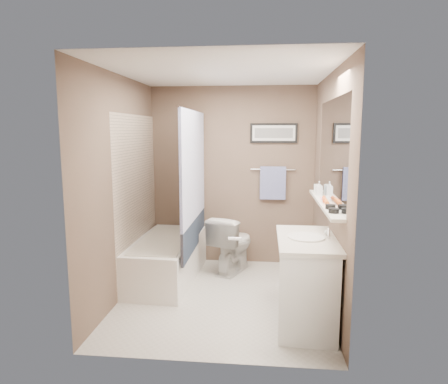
# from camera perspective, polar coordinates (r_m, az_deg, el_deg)

# --- Properties ---
(ground) EXTENTS (2.50, 2.50, 0.00)m
(ground) POSITION_cam_1_polar(r_m,az_deg,el_deg) (4.54, -0.20, -14.80)
(ground) COLOR #BDB8AF
(ground) RESTS_ON ground
(ceiling) EXTENTS (2.20, 2.50, 0.04)m
(ceiling) POSITION_cam_1_polar(r_m,az_deg,el_deg) (4.19, -0.22, 16.52)
(ceiling) COLOR white
(ceiling) RESTS_ON wall_back
(wall_back) EXTENTS (2.20, 0.04, 2.40)m
(wall_back) POSITION_cam_1_polar(r_m,az_deg,el_deg) (5.42, 1.16, 2.27)
(wall_back) COLOR brown
(wall_back) RESTS_ON ground
(wall_front) EXTENTS (2.20, 0.04, 2.40)m
(wall_front) POSITION_cam_1_polar(r_m,az_deg,el_deg) (3.00, -2.69, -3.08)
(wall_front) COLOR brown
(wall_front) RESTS_ON ground
(wall_left) EXTENTS (0.04, 2.50, 2.40)m
(wall_left) POSITION_cam_1_polar(r_m,az_deg,el_deg) (4.45, -14.19, 0.56)
(wall_left) COLOR brown
(wall_left) RESTS_ON ground
(wall_right) EXTENTS (0.04, 2.50, 2.40)m
(wall_right) POSITION_cam_1_polar(r_m,az_deg,el_deg) (4.23, 14.51, 0.13)
(wall_right) COLOR brown
(wall_right) RESTS_ON ground
(tile_surround) EXTENTS (0.02, 1.55, 2.00)m
(tile_surround) POSITION_cam_1_polar(r_m,az_deg,el_deg) (4.95, -12.26, -0.90)
(tile_surround) COLOR #C4AB94
(tile_surround) RESTS_ON wall_left
(curtain_rod) EXTENTS (0.02, 1.55, 0.02)m
(curtain_rod) POSITION_cam_1_polar(r_m,az_deg,el_deg) (4.71, -4.50, 11.61)
(curtain_rod) COLOR silver
(curtain_rod) RESTS_ON wall_left
(curtain_upper) EXTENTS (0.03, 1.45, 1.28)m
(curtain_upper) POSITION_cam_1_polar(r_m,az_deg,el_deg) (4.73, -4.40, 3.72)
(curtain_upper) COLOR white
(curtain_upper) RESTS_ON curtain_rod
(curtain_lower) EXTENTS (0.03, 1.45, 0.36)m
(curtain_lower) POSITION_cam_1_polar(r_m,az_deg,el_deg) (4.87, -4.29, -5.94)
(curtain_lower) COLOR #243043
(curtain_lower) RESTS_ON curtain_rod
(mirror) EXTENTS (0.02, 1.60, 1.00)m
(mirror) POSITION_cam_1_polar(r_m,az_deg,el_deg) (4.04, 15.19, 5.70)
(mirror) COLOR silver
(mirror) RESTS_ON wall_right
(shelf) EXTENTS (0.12, 1.60, 0.03)m
(shelf) POSITION_cam_1_polar(r_m,az_deg,el_deg) (4.09, 14.14, -1.56)
(shelf) COLOR silver
(shelf) RESTS_ON wall_right
(towel_bar) EXTENTS (0.60, 0.02, 0.02)m
(towel_bar) POSITION_cam_1_polar(r_m,az_deg,el_deg) (5.37, 7.02, 3.22)
(towel_bar) COLOR silver
(towel_bar) RESTS_ON wall_back
(towel) EXTENTS (0.34, 0.05, 0.44)m
(towel) POSITION_cam_1_polar(r_m,az_deg,el_deg) (5.38, 6.99, 1.29)
(towel) COLOR #95A0DA
(towel) RESTS_ON towel_bar
(art_frame) EXTENTS (0.62, 0.02, 0.26)m
(art_frame) POSITION_cam_1_polar(r_m,az_deg,el_deg) (5.37, 7.11, 8.35)
(art_frame) COLOR black
(art_frame) RESTS_ON wall_back
(art_mat) EXTENTS (0.56, 0.00, 0.20)m
(art_mat) POSITION_cam_1_polar(r_m,az_deg,el_deg) (5.35, 7.11, 8.35)
(art_mat) COLOR white
(art_mat) RESTS_ON art_frame
(art_image) EXTENTS (0.50, 0.00, 0.13)m
(art_image) POSITION_cam_1_polar(r_m,az_deg,el_deg) (5.35, 7.11, 8.35)
(art_image) COLOR #595959
(art_image) RESTS_ON art_mat
(door) EXTENTS (0.80, 0.02, 2.00)m
(door) POSITION_cam_1_polar(r_m,az_deg,el_deg) (3.01, 7.81, -7.05)
(door) COLOR silver
(door) RESTS_ON wall_front
(door_handle) EXTENTS (0.10, 0.02, 0.02)m
(door_handle) POSITION_cam_1_polar(r_m,az_deg,el_deg) (3.06, 1.55, -6.68)
(door_handle) COLOR silver
(door_handle) RESTS_ON door
(bathtub) EXTENTS (0.78, 1.53, 0.50)m
(bathtub) POSITION_cam_1_polar(r_m,az_deg,el_deg) (5.01, -8.29, -9.51)
(bathtub) COLOR white
(bathtub) RESTS_ON ground
(tub_rim) EXTENTS (0.56, 1.36, 0.02)m
(tub_rim) POSITION_cam_1_polar(r_m,az_deg,el_deg) (4.94, -8.36, -6.75)
(tub_rim) COLOR beige
(tub_rim) RESTS_ON bathtub
(toilet) EXTENTS (0.65, 0.82, 0.74)m
(toilet) POSITION_cam_1_polar(r_m,az_deg,el_deg) (5.21, 1.17, -7.33)
(toilet) COLOR silver
(toilet) RESTS_ON ground
(vanity) EXTENTS (0.55, 0.93, 0.80)m
(vanity) POSITION_cam_1_polar(r_m,az_deg,el_deg) (3.90, 11.78, -12.67)
(vanity) COLOR white
(vanity) RESTS_ON ground
(countertop) EXTENTS (0.54, 0.96, 0.04)m
(countertop) POSITION_cam_1_polar(r_m,az_deg,el_deg) (3.77, 11.82, -6.72)
(countertop) COLOR beige
(countertop) RESTS_ON vanity
(sink_basin) EXTENTS (0.34, 0.34, 0.01)m
(sink_basin) POSITION_cam_1_polar(r_m,az_deg,el_deg) (3.76, 11.69, -6.31)
(sink_basin) COLOR white
(sink_basin) RESTS_ON countertop
(faucet_spout) EXTENTS (0.02, 0.02, 0.10)m
(faucet_spout) POSITION_cam_1_polar(r_m,az_deg,el_deg) (3.78, 14.74, -5.70)
(faucet_spout) COLOR silver
(faucet_spout) RESTS_ON countertop
(faucet_knob) EXTENTS (0.05, 0.05, 0.05)m
(faucet_knob) POSITION_cam_1_polar(r_m,az_deg,el_deg) (3.88, 14.50, -5.61)
(faucet_knob) COLOR silver
(faucet_knob) RESTS_ON countertop
(candle_bowl_near) EXTENTS (0.09, 0.09, 0.04)m
(candle_bowl_near) POSITION_cam_1_polar(r_m,az_deg,el_deg) (3.55, 15.41, -2.59)
(candle_bowl_near) COLOR black
(candle_bowl_near) RESTS_ON shelf
(candle_bowl_far) EXTENTS (0.09, 0.09, 0.04)m
(candle_bowl_far) POSITION_cam_1_polar(r_m,az_deg,el_deg) (3.73, 14.96, -2.04)
(candle_bowl_far) COLOR black
(candle_bowl_far) RESTS_ON shelf
(hair_brush_front) EXTENTS (0.05, 0.22, 0.04)m
(hair_brush_front) POSITION_cam_1_polar(r_m,az_deg,el_deg) (3.97, 14.39, -1.33)
(hair_brush_front) COLOR orange
(hair_brush_front) RESTS_ON shelf
(hair_brush_back) EXTENTS (0.06, 0.22, 0.04)m
(hair_brush_back) POSITION_cam_1_polar(r_m,az_deg,el_deg) (4.10, 14.13, -1.02)
(hair_brush_back) COLOR #C94B1C
(hair_brush_back) RESTS_ON shelf
(pink_comb) EXTENTS (0.05, 0.16, 0.01)m
(pink_comb) POSITION_cam_1_polar(r_m,az_deg,el_deg) (4.28, 13.79, -0.85)
(pink_comb) COLOR pink
(pink_comb) RESTS_ON shelf
(glass_jar) EXTENTS (0.08, 0.08, 0.10)m
(glass_jar) POSITION_cam_1_polar(r_m,az_deg,el_deg) (4.62, 13.20, 0.47)
(glass_jar) COLOR white
(glass_jar) RESTS_ON shelf
(soap_bottle) EXTENTS (0.07, 0.07, 0.15)m
(soap_bottle) POSITION_cam_1_polar(r_m,az_deg,el_deg) (4.49, 13.43, 0.54)
(soap_bottle) COLOR #999999
(soap_bottle) RESTS_ON shelf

